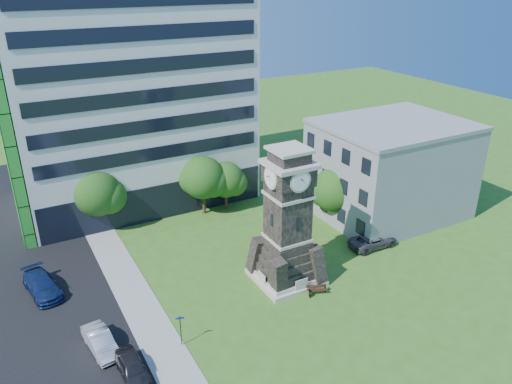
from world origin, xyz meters
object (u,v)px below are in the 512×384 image
car_street_mid (101,341)px  car_east_lot (373,240)px  car_street_north (42,285)px  park_bench (317,289)px  street_sign (181,327)px  car_street_south (132,368)px  clock_tower (287,226)px

car_street_mid → car_east_lot: bearing=-3.3°
car_street_north → car_east_lot: 30.54m
car_street_north → park_bench: 23.17m
park_bench → street_sign: size_ratio=0.65×
car_street_south → car_east_lot: bearing=10.6°
clock_tower → street_sign: 12.31m
clock_tower → car_street_south: bearing=-162.2°
clock_tower → park_bench: 5.88m
clock_tower → street_sign: size_ratio=4.75×
car_street_mid → car_street_north: bearing=98.9°
car_street_north → street_sign: (7.96, -11.70, 0.84)m
car_street_mid → street_sign: street_sign is taller
car_street_north → park_bench: size_ratio=3.19×
car_street_south → car_east_lot: size_ratio=0.82×
car_east_lot → car_street_south: bearing=103.1°
car_street_south → car_street_mid: size_ratio=0.95×
car_street_south → park_bench: car_street_south is taller
car_street_mid → park_bench: 17.64m
car_east_lot → car_street_north: bearing=76.8°
car_street_mid → street_sign: 5.82m
car_street_south → clock_tower: bearing=16.3°
car_street_south → street_sign: size_ratio=1.60×
car_street_mid → park_bench: (17.53, -1.93, -0.25)m
car_street_mid → car_street_north: car_street_north is taller
car_street_north → car_east_lot: bearing=-23.9°
park_bench → car_street_south: bearing=-151.2°
clock_tower → street_sign: (-11.18, -3.61, -3.67)m
park_bench → clock_tower: bearing=132.2°
clock_tower → street_sign: clock_tower is taller
clock_tower → car_street_south: size_ratio=2.98×
clock_tower → car_street_mid: 17.09m
street_sign → car_street_north: bearing=141.6°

